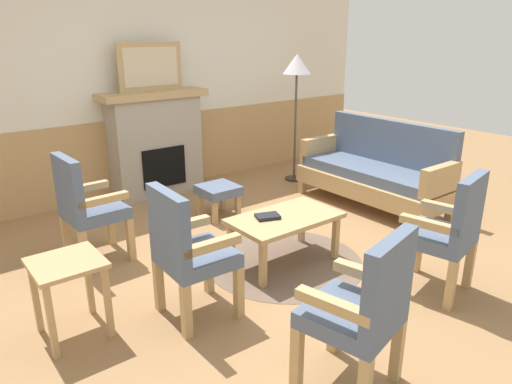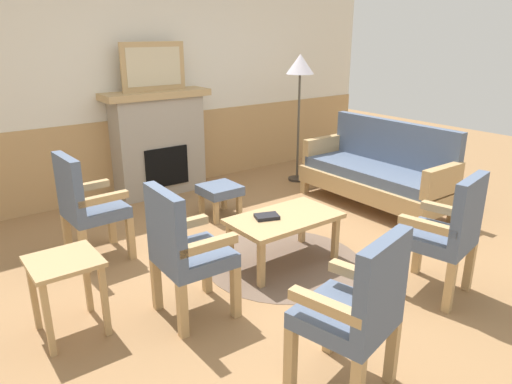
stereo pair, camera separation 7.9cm
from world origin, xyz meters
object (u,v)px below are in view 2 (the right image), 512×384
Objects in this scene: coffee_table at (284,222)px; armchair_front_center at (357,308)px; armchair_front_left at (447,230)px; couch at (377,173)px; side_table at (65,275)px; footstool at (220,192)px; book_on_table at (267,217)px; armchair_by_window_left at (184,248)px; floor_lamp_by_couch at (300,72)px; armchair_near_fireplace at (86,203)px; fireplace at (159,142)px; framed_picture at (153,67)px.

armchair_front_center reaches higher than coffee_table.
armchair_front_left is at bearing -60.93° from coffee_table.
couch is at bearing 14.11° from coffee_table.
footstool is at bearing 30.94° from side_table.
armchair_by_window_left is at bearing -163.93° from book_on_table.
armchair_front_center is 1.78× the size of side_table.
armchair_front_left is 3.24m from floor_lamp_by_couch.
floor_lamp_by_couch reaches higher than armchair_front_center.
coffee_table is 0.98× the size of armchair_front_left.
floor_lamp_by_couch is at bearing 12.53° from armchair_near_fireplace.
fireplace reaches higher than side_table.
couch is at bearing -26.38° from footstool.
armchair_front_center is at bearing -107.59° from footstool.
book_on_table is at bearing 158.96° from coffee_table.
book_on_table is (-0.15, 0.06, 0.07)m from coffee_table.
coffee_table is at bearing -21.04° from book_on_table.
book_on_table is 1.57m from armchair_near_fireplace.
armchair_by_window_left reaches higher than book_on_table.
couch is 1.98m from armchair_front_left.
armchair_near_fireplace is at bearing 104.03° from armchair_front_center.
armchair_near_fireplace is 1.11m from side_table.
fireplace reaches higher than coffee_table.
book_on_table is 0.20× the size of armchair_near_fireplace.
framed_picture is at bearing 132.51° from couch.
armchair_by_window_left is 0.58× the size of floor_lamp_by_couch.
book_on_table is (-1.94, -0.40, 0.06)m from couch.
floor_lamp_by_couch is at bearing 25.32° from side_table.
armchair_front_left reaches higher than coffee_table.
couch is 1.85m from coffee_table.
couch reaches higher than footstool.
couch is (1.79, -1.95, -1.16)m from framed_picture.
armchair_front_left is at bearing -48.49° from armchair_near_fireplace.
fireplace is 6.53× the size of book_on_table.
framed_picture is 0.44× the size of couch.
footstool is 0.41× the size of armchair_front_center.
armchair_front_center is at bearing -127.30° from floor_lamp_by_couch.
footstool is (0.30, 1.21, -0.17)m from book_on_table.
fireplace is 0.91m from framed_picture.
book_on_table is 0.20× the size of armchair_front_left.
floor_lamp_by_couch is at bearing 17.55° from footstool.
framed_picture is at bearing 100.10° from armchair_front_left.
fireplace is at bearing 67.37° from armchair_by_window_left.
side_table is (-2.45, 1.23, -0.10)m from armchair_front_left.
armchair_by_window_left is 1.00× the size of armchair_front_center.
couch is at bearing -47.49° from framed_picture.
floor_lamp_by_couch is at bearing -20.23° from fireplace.
fireplace is 1.33× the size of armchair_front_center.
armchair_by_window_left and armchair_front_center have the same top height.
armchair_near_fireplace and armchair_front_left have the same top height.
coffee_table is at bearing -96.91° from footstool.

